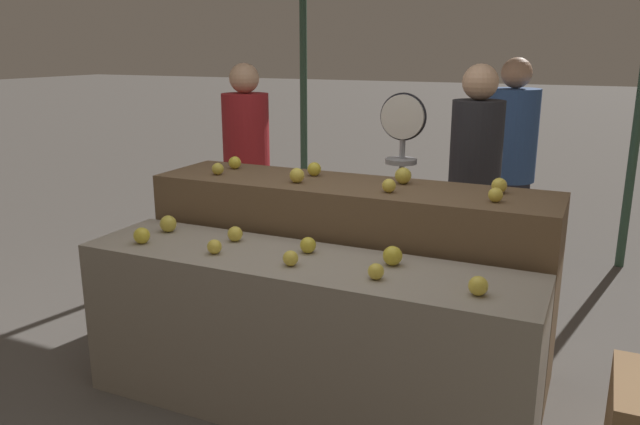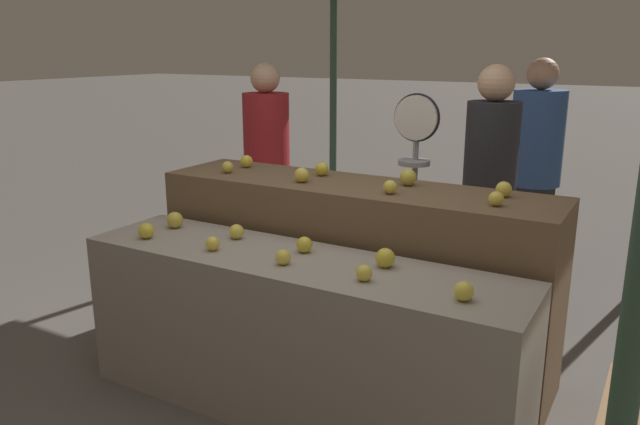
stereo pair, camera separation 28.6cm
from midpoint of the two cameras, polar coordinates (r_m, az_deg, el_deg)
The scene contains 24 objects.
ground_plane at distance 3.29m, azimuth 0.44°, elevation -17.62°, with size 60.00×60.00×0.00m, color #59544F.
display_counter_front at distance 3.09m, azimuth 0.46°, elevation -11.32°, with size 2.22×0.55×0.80m, color gray.
display_counter_back at distance 3.53m, azimuth 5.29°, elevation -5.76°, with size 2.22×0.55×1.05m, color brown.
apple_front_0 at distance 3.31m, azimuth -13.25°, elevation -1.67°, with size 0.08×0.08×0.08m, color gold.
apple_front_1 at distance 3.06m, azimuth -7.18°, elevation -2.88°, with size 0.07×0.07×0.07m, color yellow.
apple_front_2 at distance 2.84m, azimuth -0.49°, elevation -4.16°, with size 0.07×0.07×0.07m, color yellow.
apple_front_3 at distance 2.67m, azimuth 7.13°, elevation -5.56°, with size 0.07×0.07×0.07m, color yellow.
apple_front_4 at distance 2.55m, azimuth 16.19°, elevation -6.97°, with size 0.08×0.08×0.08m, color yellow.
apple_front_5 at distance 3.47m, azimuth -10.86°, elevation -0.70°, with size 0.09×0.09×0.09m, color gold.
apple_front_6 at distance 3.23m, azimuth -5.15°, elevation -1.78°, with size 0.08×0.08×0.08m, color yellow.
apple_front_7 at distance 3.01m, azimuth 1.29°, elevation -3.00°, with size 0.08×0.08×0.08m, color gold.
apple_front_8 at distance 2.84m, azimuth 8.88°, elevation -4.16°, with size 0.09×0.09×0.09m, color gold.
apple_back_0 at distance 3.68m, azimuth -6.26°, elevation 4.12°, with size 0.07×0.07×0.07m, color gold.
apple_back_1 at distance 3.40m, azimuth 0.74°, elevation 3.43°, with size 0.08×0.08×0.08m, color yellow.
apple_back_2 at distance 3.17m, azimuth 9.01°, elevation 2.29°, with size 0.07×0.07×0.07m, color yellow.
apple_back_3 at distance 3.05m, azimuth 18.42°, elevation 1.18°, with size 0.07×0.07×0.07m, color yellow.
apple_back_4 at distance 3.85m, azimuth -4.63°, elevation 4.67°, with size 0.08×0.08×0.08m, color gold.
apple_back_5 at distance 3.58m, azimuth 2.46°, elevation 3.97°, with size 0.08×0.08×0.08m, color gold.
apple_back_6 at distance 3.38m, azimuth 10.48°, elevation 3.16°, with size 0.09×0.09×0.09m, color gold.
apple_back_7 at distance 3.24m, azimuth 18.91°, elevation 1.99°, with size 0.08×0.08×0.08m, color yellow.
produce_scale at distance 3.96m, azimuth 10.73°, elevation 4.84°, with size 0.30×0.20×1.50m.
person_vendor_at_scale at distance 4.01m, azimuth 17.23°, elevation 2.84°, with size 0.40×0.40×1.67m.
person_customer_left at distance 4.72m, azimuth -3.15°, elevation 5.02°, with size 0.42×0.42×1.66m.
person_customer_right at distance 4.87m, azimuth 20.70°, elevation 4.57°, with size 0.50×0.50×1.70m.
Camera 2 is at (1.49, -2.35, 1.77)m, focal length 35.00 mm.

